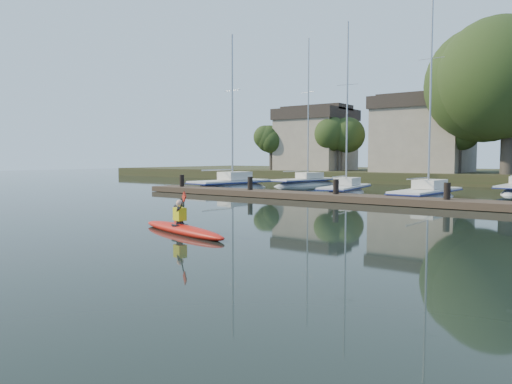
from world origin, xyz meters
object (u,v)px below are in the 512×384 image
Objects in this scene: sailboat_1 at (345,197)px; sailboat_5 at (306,187)px; kayak at (182,227)px; sailboat_0 at (230,192)px; sailboat_2 at (426,202)px; dock at (387,200)px.

sailboat_5 is (-7.40, 7.38, -0.00)m from sailboat_1.
kayak is 0.38× the size of sailboat_1.
sailboat_0 is at bearing -93.44° from sailboat_5.
sailboat_5 reaches higher than kayak.
sailboat_2 is at bearing 6.19° from sailboat_0.
dock is 2.45× the size of sailboat_2.
sailboat_1 is (-3.49, 18.58, -0.35)m from kayak.
kayak is 0.36× the size of sailboat_0.
dock is 2.47× the size of sailboat_5.
sailboat_2 reaches higher than kayak.
sailboat_0 is 14.97m from sailboat_2.
sailboat_2 is (5.64, -0.89, -0.00)m from sailboat_1.
sailboat_0 reaches higher than sailboat_1.
sailboat_0 is 1.05× the size of sailboat_1.
sailboat_1 reaches higher than kayak.
dock is 2.60× the size of sailboat_0.
dock is at bearing 98.83° from kayak.
kayak is 13.64m from dock.
sailboat_1 is 0.89× the size of sailboat_2.
sailboat_1 is at bearing -34.75° from sailboat_5.
sailboat_1 is at bearing 10.97° from sailboat_0.
sailboat_0 is 0.94× the size of sailboat_2.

